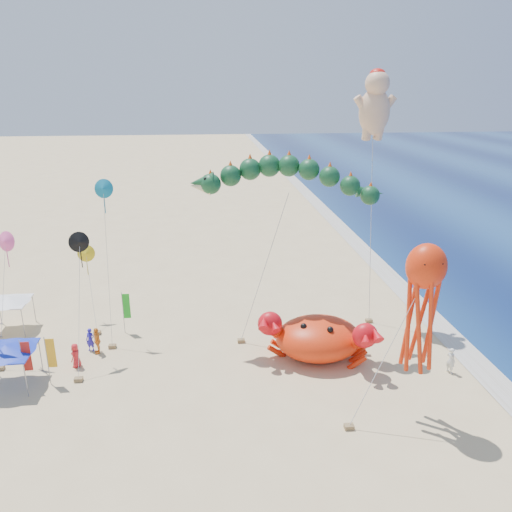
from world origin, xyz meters
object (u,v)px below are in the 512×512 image
Objects in this scene: crab_inflatable at (319,337)px; canopy_white at (8,300)px; cherub_kite at (375,103)px; dragon_kite at (286,184)px; octopus_kite at (422,298)px; canopy_blue at (5,349)px.

crab_inflatable is 2.53× the size of canopy_white.
canopy_white is (-21.61, 6.28, 0.96)m from crab_inflatable.
crab_inflatable is 0.42× the size of cherub_kite.
octopus_kite is at bearing -60.16° from dragon_kite.
octopus_kite is 23.85m from canopy_blue.
canopy_white is at bearing 152.98° from octopus_kite.
dragon_kite is at bearing 122.41° from crab_inflatable.
crab_inflatable reaches higher than canopy_white.
cherub_kite is at bearing 29.01° from dragon_kite.
cherub_kite is 1.85× the size of octopus_kite.
octopus_kite is (-1.40, -13.33, -8.98)m from cherub_kite.
canopy_blue is at bearing -166.63° from dragon_kite.
crab_inflatable is 2.27× the size of canopy_blue.
cherub_kite is 6.03× the size of canopy_white.
octopus_kite is at bearing -95.97° from cherub_kite.
crab_inflatable is 9.30m from octopus_kite.
crab_inflatable is at bearing 118.65° from octopus_kite.
dragon_kite reaches higher than canopy_white.
dragon_kite reaches higher than octopus_kite.
canopy_white is (-26.60, -0.48, -13.53)m from cherub_kite.
canopy_blue is at bearing 166.64° from octopus_kite.
octopus_kite is at bearing -13.36° from canopy_blue.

